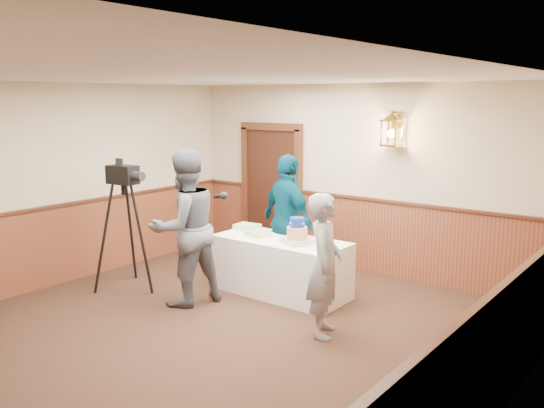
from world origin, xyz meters
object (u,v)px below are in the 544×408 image
(tiered_cake, at_px, (297,233))
(interviewer, at_px, (185,228))
(assistant_p, at_px, (288,220))
(tv_camera_rig, at_px, (126,234))
(sheet_cake_yellow, at_px, (257,233))
(baker, at_px, (325,265))
(sheet_cake_green, at_px, (247,227))
(display_table, at_px, (281,266))

(tiered_cake, bearing_deg, interviewer, -137.51)
(assistant_p, distance_m, tv_camera_rig, 2.22)
(sheet_cake_yellow, bearing_deg, baker, -25.95)
(sheet_cake_yellow, xyz_separation_m, assistant_p, (0.19, 0.43, 0.14))
(sheet_cake_green, bearing_deg, tv_camera_rig, -130.61)
(interviewer, bearing_deg, tv_camera_rig, -71.16)
(sheet_cake_green, height_order, assistant_p, assistant_p)
(tiered_cake, height_order, interviewer, interviewer)
(interviewer, bearing_deg, assistant_p, 172.51)
(sheet_cake_green, xyz_separation_m, assistant_p, (0.54, 0.23, 0.13))
(tiered_cake, relative_size, assistant_p, 0.24)
(tv_camera_rig, bearing_deg, interviewer, -2.27)
(tiered_cake, distance_m, sheet_cake_yellow, 0.68)
(display_table, distance_m, sheet_cake_green, 0.84)
(interviewer, bearing_deg, display_table, 158.39)
(sheet_cake_yellow, distance_m, assistant_p, 0.49)
(tiered_cake, xyz_separation_m, interviewer, (-1.05, -0.96, 0.10))
(display_table, relative_size, assistant_p, 0.98)
(interviewer, bearing_deg, sheet_cake_yellow, 173.44)
(interviewer, xyz_separation_m, baker, (1.93, 0.23, -0.19))
(baker, relative_size, assistant_p, 0.87)
(display_table, distance_m, tv_camera_rig, 2.16)
(sheet_cake_yellow, relative_size, assistant_p, 0.16)
(sheet_cake_green, distance_m, baker, 2.13)
(sheet_cake_yellow, distance_m, baker, 1.73)
(sheet_cake_yellow, distance_m, sheet_cake_green, 0.40)
(assistant_p, height_order, tv_camera_rig, assistant_p)
(sheet_cake_yellow, bearing_deg, assistant_p, 66.28)
(display_table, xyz_separation_m, baker, (1.19, -0.80, 0.42))
(sheet_cake_yellow, bearing_deg, tiered_cake, -2.18)
(sheet_cake_green, bearing_deg, assistant_p, 23.32)
(tv_camera_rig, bearing_deg, tiered_cake, 19.36)
(assistant_p, bearing_deg, display_table, 135.12)
(display_table, distance_m, assistant_p, 0.69)
(sheet_cake_yellow, relative_size, sheet_cake_green, 0.90)
(tiered_cake, bearing_deg, baker, -39.69)
(display_table, xyz_separation_m, assistant_p, (-0.18, 0.39, 0.54))
(sheet_cake_green, bearing_deg, tiered_cake, -12.43)
(interviewer, relative_size, assistant_p, 1.08)
(tiered_cake, relative_size, tv_camera_rig, 0.26)
(sheet_cake_yellow, distance_m, tv_camera_rig, 1.80)
(display_table, distance_m, tiered_cake, 0.60)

